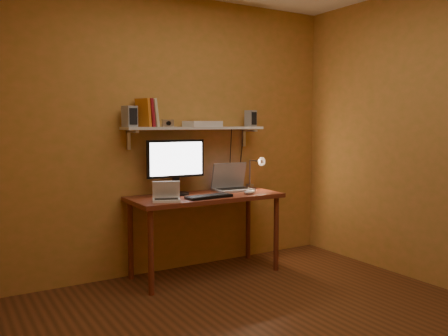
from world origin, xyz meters
TOP-DOWN VIEW (x-y plane):
  - room at (0.00, 0.00)m, footprint 3.44×3.24m
  - desk at (0.14, 1.28)m, footprint 1.40×0.60m
  - wall_shelf at (0.14, 1.47)m, footprint 1.40×0.25m
  - monitor at (-0.09, 1.43)m, footprint 0.56×0.24m
  - laptop at (0.51, 1.42)m, footprint 0.38×0.28m
  - netbook at (-0.31, 1.15)m, footprint 0.28×0.24m
  - keyboard at (0.08, 1.11)m, footprint 0.44×0.18m
  - mouse at (0.51, 1.10)m, footprint 0.12×0.09m
  - desk_lamp at (0.80, 1.41)m, footprint 0.09×0.23m
  - speaker_left at (-0.50, 1.48)m, footprint 0.13×0.13m
  - speaker_right at (0.77, 1.48)m, footprint 0.11×0.11m
  - books at (-0.34, 1.49)m, footprint 0.18×0.18m
  - shelf_camera at (-0.17, 1.42)m, footprint 0.11×0.05m
  - router at (0.21, 1.46)m, footprint 0.34×0.24m

SIDE VIEW (x-z plane):
  - desk at x=0.14m, z-range 0.29..1.04m
  - keyboard at x=0.08m, z-range 0.75..0.77m
  - mouse at x=0.51m, z-range 0.75..0.79m
  - netbook at x=-0.31m, z-range 0.71..0.88m
  - laptop at x=0.51m, z-range 0.69..0.96m
  - desk_lamp at x=0.80m, z-range 0.77..1.15m
  - monitor at x=-0.09m, z-range 0.78..1.29m
  - room at x=0.00m, z-range -0.02..2.62m
  - wall_shelf at x=0.14m, z-range 1.26..1.46m
  - router at x=0.21m, z-range 1.38..1.43m
  - shelf_camera at x=-0.17m, z-range 1.38..1.44m
  - speaker_right at x=0.77m, z-range 1.38..1.54m
  - speaker_left at x=-0.50m, z-range 1.38..1.56m
  - books at x=-0.34m, z-range 1.37..1.63m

